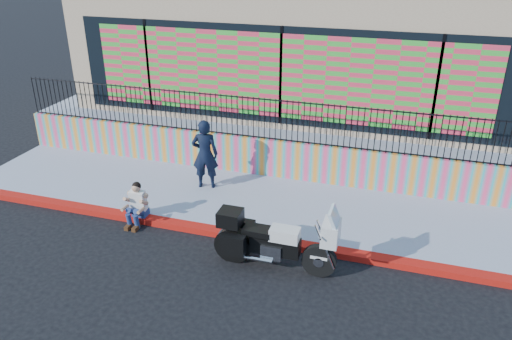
% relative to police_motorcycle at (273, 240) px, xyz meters
% --- Properties ---
extents(ground, '(90.00, 90.00, 0.00)m').
position_rel_police_motorcycle_xyz_m(ground, '(-1.19, 0.84, -0.68)').
color(ground, black).
rests_on(ground, ground).
extents(red_curb, '(16.00, 0.30, 0.15)m').
position_rel_police_motorcycle_xyz_m(red_curb, '(-1.19, 0.84, -0.61)').
color(red_curb, '#AC1B0C').
rests_on(red_curb, ground).
extents(sidewalk, '(16.00, 3.00, 0.15)m').
position_rel_police_motorcycle_xyz_m(sidewalk, '(-1.19, 2.49, -0.61)').
color(sidewalk, '#8C94A8').
rests_on(sidewalk, ground).
extents(mural_wall, '(16.00, 0.20, 1.10)m').
position_rel_police_motorcycle_xyz_m(mural_wall, '(-1.19, 4.09, 0.02)').
color(mural_wall, '#FF4378').
rests_on(mural_wall, sidewalk).
extents(metal_fence, '(15.80, 0.04, 1.20)m').
position_rel_police_motorcycle_xyz_m(metal_fence, '(-1.19, 4.09, 1.17)').
color(metal_fence, black).
rests_on(metal_fence, mural_wall).
extents(elevated_platform, '(16.00, 10.00, 1.25)m').
position_rel_police_motorcycle_xyz_m(elevated_platform, '(-1.19, 9.19, -0.06)').
color(elevated_platform, '#8C94A8').
rests_on(elevated_platform, ground).
extents(storefront_building, '(14.00, 8.06, 4.00)m').
position_rel_police_motorcycle_xyz_m(storefront_building, '(-1.19, 8.97, 2.57)').
color(storefront_building, tan).
rests_on(storefront_building, elevated_platform).
extents(police_motorcycle, '(2.62, 0.86, 1.63)m').
position_rel_police_motorcycle_xyz_m(police_motorcycle, '(0.00, 0.00, 0.00)').
color(police_motorcycle, black).
rests_on(police_motorcycle, ground).
extents(police_officer, '(0.80, 0.62, 1.94)m').
position_rel_police_motorcycle_xyz_m(police_officer, '(-2.71, 2.85, 0.44)').
color(police_officer, black).
rests_on(police_officer, sidewalk).
extents(seated_man, '(0.54, 0.71, 1.06)m').
position_rel_police_motorcycle_xyz_m(seated_man, '(-3.66, 0.70, -0.23)').
color(seated_man, navy).
rests_on(seated_man, ground).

